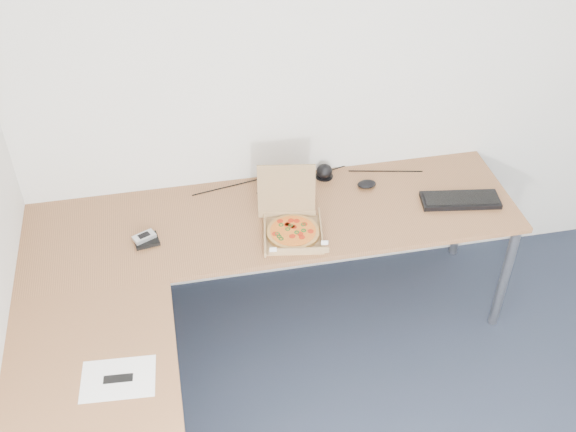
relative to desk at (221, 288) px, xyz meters
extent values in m
cube|color=#8F5C37|center=(0.32, 0.43, 0.01)|extent=(2.50, 0.70, 0.03)
cylinder|color=gray|center=(1.52, 0.73, -0.35)|extent=(0.05, 0.05, 0.70)
cube|color=#A27E50|center=(0.39, 0.26, 0.03)|extent=(0.29, 0.29, 0.01)
cube|color=#A27E50|center=(0.39, 0.42, 0.18)|extent=(0.29, 0.06, 0.28)
cylinder|color=#C28740|center=(0.39, 0.26, 0.05)|extent=(0.26, 0.26, 0.02)
cylinder|color=#AD1405|center=(0.39, 0.26, 0.06)|extent=(0.22, 0.22, 0.00)
cylinder|color=white|center=(0.49, 0.52, 0.09)|extent=(0.07, 0.07, 0.13)
cube|color=black|center=(1.30, 0.35, 0.04)|extent=(0.42, 0.20, 0.03)
ellipsoid|color=black|center=(0.86, 0.57, 0.05)|extent=(0.12, 0.09, 0.04)
cube|color=black|center=(-0.32, 0.35, 0.04)|extent=(0.13, 0.11, 0.02)
cube|color=#B2B5BA|center=(-0.33, 0.36, 0.06)|extent=(0.12, 0.10, 0.02)
cube|color=white|center=(-0.46, -0.45, 0.03)|extent=(0.31, 0.23, 0.00)
ellipsoid|color=black|center=(0.66, 0.71, 0.07)|extent=(0.10, 0.10, 0.08)
camera|label=1|loc=(-0.14, -2.27, 2.28)|focal=43.45mm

